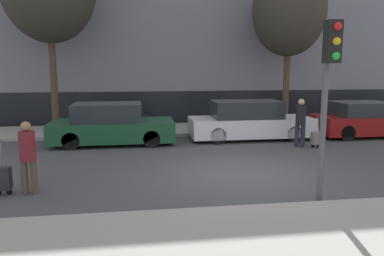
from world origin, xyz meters
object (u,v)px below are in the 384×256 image
at_px(parked_bicycle, 135,120).
at_px(parked_car_1, 249,121).
at_px(parked_car_2, 363,120).
at_px(trolley_left, 3,179).
at_px(trolley_right, 316,138).
at_px(parked_car_0, 111,125).
at_px(traffic_light, 329,76).
at_px(pedestrian_right, 301,120).
at_px(bare_tree_down_street, 289,11).
at_px(pedestrian_left, 28,154).

bearing_deg(parked_bicycle, parked_car_1, -31.00).
distance_m(parked_car_1, parked_car_2, 4.76).
height_order(parked_car_1, trolley_left, parked_car_1).
xyz_separation_m(parked_car_1, trolley_right, (1.84, -1.86, -0.36)).
distance_m(parked_car_0, parked_car_2, 9.98).
relative_size(parked_car_0, parked_car_2, 1.11).
bearing_deg(traffic_light, parked_car_0, 124.02).
relative_size(parked_car_0, traffic_light, 1.20).
bearing_deg(traffic_light, pedestrian_right, 70.16).
xyz_separation_m(parked_car_0, traffic_light, (4.62, -6.84, 1.91)).
bearing_deg(bare_tree_down_street, parked_car_2, -49.02).
height_order(pedestrian_right, trolley_right, pedestrian_right).
bearing_deg(trolley_left, pedestrian_right, 24.16).
bearing_deg(traffic_light, trolley_left, 167.02).
bearing_deg(pedestrian_left, pedestrian_right, 27.05).
height_order(pedestrian_left, parked_bicycle, pedestrian_left).
bearing_deg(parked_bicycle, parked_car_2, -16.30).
distance_m(parked_car_1, parked_bicycle, 5.12).
xyz_separation_m(parked_car_1, trolley_left, (-7.20, -5.47, -0.32)).
relative_size(traffic_light, bare_tree_down_street, 0.51).
distance_m(parked_car_2, pedestrian_left, 12.64).
xyz_separation_m(parked_car_1, traffic_light, (-0.59, -6.99, 1.90)).
relative_size(pedestrian_right, bare_tree_down_street, 0.24).
bearing_deg(pedestrian_right, parked_car_0, 9.67).
bearing_deg(traffic_light, pedestrian_left, 166.00).
bearing_deg(pedestrian_right, parked_car_2, -132.35).
distance_m(parked_car_0, trolley_left, 5.69).
distance_m(parked_car_2, trolley_right, 3.45).
bearing_deg(trolley_left, bare_tree_down_street, 39.68).
bearing_deg(parked_bicycle, bare_tree_down_street, -0.55).
bearing_deg(pedestrian_right, pedestrian_left, 48.22).
distance_m(pedestrian_right, bare_tree_down_street, 6.10).
bearing_deg(parked_car_0, trolley_left, -110.41).
bearing_deg(bare_tree_down_street, parked_bicycle, 179.45).
bearing_deg(pedestrian_left, trolley_right, 24.50).
distance_m(parked_car_0, traffic_light, 8.48).
height_order(parked_car_0, pedestrian_left, pedestrian_left).
bearing_deg(bare_tree_down_street, trolley_right, -98.39).
relative_size(traffic_light, parked_bicycle, 2.05).
height_order(trolley_left, pedestrian_right, pedestrian_right).
xyz_separation_m(parked_car_0, parked_car_2, (9.97, 0.11, -0.03)).
xyz_separation_m(pedestrian_left, pedestrian_right, (7.98, 3.84, 0.05)).
bearing_deg(parked_car_0, pedestrian_left, -105.02).
distance_m(trolley_left, traffic_light, 7.13).
xyz_separation_m(parked_car_2, bare_tree_down_street, (-2.26, 2.61, 4.57)).
xyz_separation_m(parked_car_2, trolley_right, (-2.92, -1.82, -0.33)).
xyz_separation_m(parked_car_0, trolley_left, (-1.98, -5.32, -0.32)).
xyz_separation_m(pedestrian_right, bare_tree_down_street, (1.16, 4.21, 4.26)).
height_order(parked_car_2, pedestrian_right, pedestrian_right).
xyz_separation_m(trolley_left, parked_bicycle, (2.81, 8.11, 0.13)).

